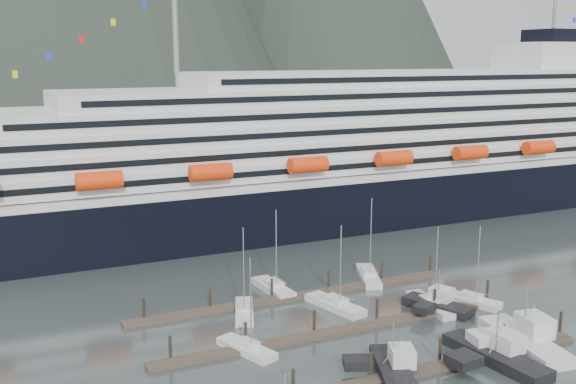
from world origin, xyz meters
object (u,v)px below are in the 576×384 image
sailboat_e (244,312)px  trawler_b (391,367)px  sailboat_c (335,305)px  sailboat_d (431,305)px  sailboat_g (369,276)px  trawler_d (522,339)px  cruise_ship (366,159)px  sailboat_h (470,301)px  trawler_e (437,305)px  sailboat_f (273,288)px  sailboat_a (247,349)px  trawler_c (495,355)px

sailboat_e → trawler_b: (8.16, -22.40, 0.44)m
sailboat_c → sailboat_d: 12.95m
sailboat_g → trawler_d: bearing=-151.0°
cruise_ship → sailboat_h: 53.96m
sailboat_h → trawler_e: bearing=68.2°
sailboat_c → trawler_d: size_ratio=0.89×
cruise_ship → trawler_b: cruise_ship is taller
sailboat_f → trawler_b: bearing=178.4°
sailboat_c → trawler_d: sailboat_c is taller
sailboat_d → trawler_d: 14.87m
sailboat_a → sailboat_h: bearing=-107.5°
sailboat_c → sailboat_f: bearing=12.5°
sailboat_a → trawler_d: bearing=-132.5°
sailboat_a → sailboat_h: size_ratio=1.03×
cruise_ship → sailboat_c: cruise_ship is taller
sailboat_c → trawler_e: 13.62m
trawler_b → sailboat_f: bearing=23.5°
sailboat_f → trawler_c: sailboat_f is taller
sailboat_d → trawler_d: sailboat_d is taller
trawler_d → sailboat_g: bearing=15.1°
sailboat_d → trawler_d: (2.10, -14.71, 0.58)m
trawler_b → sailboat_a: bearing=67.4°
sailboat_f → sailboat_h: size_ratio=1.10×
sailboat_d → sailboat_h: (5.92, -0.94, 0.01)m
trawler_b → trawler_d: (17.68, -0.72, 0.14)m
sailboat_a → trawler_b: sailboat_a is taller
sailboat_c → sailboat_g: (10.51, 8.49, -0.00)m
sailboat_c → trawler_e: sailboat_c is taller
sailboat_a → sailboat_d: sailboat_d is taller
sailboat_e → sailboat_g: size_ratio=0.94×
cruise_ship → trawler_d: size_ratio=15.37×
trawler_d → trawler_e: 13.69m
sailboat_e → sailboat_a: bearing=-179.2°
sailboat_f → sailboat_h: sailboat_f is taller
sailboat_f → trawler_d: (18.78, -29.63, 0.56)m
sailboat_f → trawler_c: 34.00m
sailboat_a → sailboat_c: bearing=-84.1°
sailboat_c → sailboat_a: bearing=101.5°
sailboat_h → trawler_b: (-21.50, -13.05, 0.44)m
sailboat_a → trawler_e: size_ratio=1.21×
cruise_ship → sailboat_a: (-47.49, -52.27, -11.64)m
sailboat_d → sailboat_f: bearing=54.2°
sailboat_e → sailboat_g: (22.43, 5.39, 0.01)m
trawler_e → trawler_d: bearing=164.1°
trawler_c → cruise_ship: bearing=-26.3°
sailboat_h → trawler_c: size_ratio=0.85×
sailboat_c → sailboat_e: 12.32m
sailboat_a → sailboat_h: (33.57, 1.45, 0.00)m
sailboat_d → trawler_c: sailboat_d is taller
sailboat_c → trawler_d: (13.91, -20.02, 0.56)m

